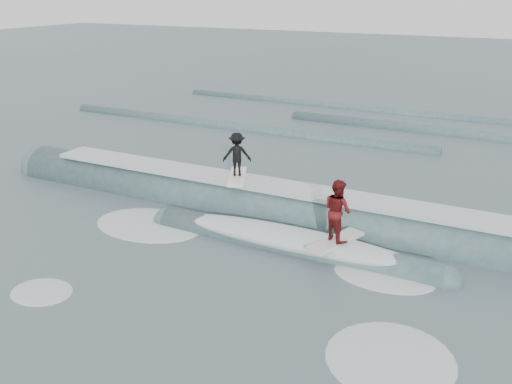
% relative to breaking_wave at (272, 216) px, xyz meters
% --- Properties ---
extents(ground, '(160.00, 160.00, 0.00)m').
position_rel_breaking_wave_xyz_m(ground, '(-0.26, -3.46, -0.05)').
color(ground, '#3C5058').
rests_on(ground, ground).
extents(breaking_wave, '(23.23, 3.80, 2.05)m').
position_rel_breaking_wave_xyz_m(breaking_wave, '(0.00, 0.00, 0.00)').
color(breaking_wave, '#335556').
rests_on(breaking_wave, ground).
extents(surfer_black, '(1.33, 2.05, 1.62)m').
position_rel_breaking_wave_xyz_m(surfer_black, '(-1.51, 0.31, 1.82)').
color(surfer_black, white).
rests_on(surfer_black, ground).
extents(surfer_red, '(1.18, 2.07, 1.90)m').
position_rel_breaking_wave_xyz_m(surfer_red, '(2.94, -1.89, 1.34)').
color(surfer_red, silver).
rests_on(surfer_red, ground).
extents(whitewater, '(12.24, 6.61, 0.10)m').
position_rel_breaking_wave_xyz_m(whitewater, '(1.26, -4.28, -0.05)').
color(whitewater, silver).
rests_on(whitewater, ground).
extents(far_swells, '(34.83, 8.65, 0.80)m').
position_rel_breaking_wave_xyz_m(far_swells, '(-1.05, 14.19, -0.05)').
color(far_swells, '#335556').
rests_on(far_swells, ground).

